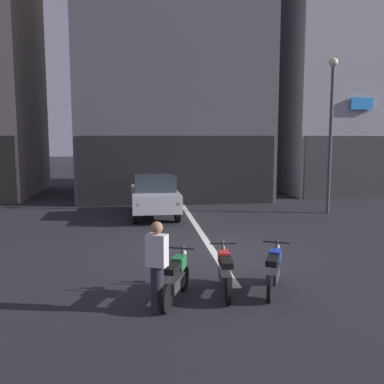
{
  "coord_description": "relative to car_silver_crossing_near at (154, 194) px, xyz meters",
  "views": [
    {
      "loc": [
        -2.02,
        -11.44,
        3.14
      ],
      "look_at": [
        -0.33,
        2.0,
        1.4
      ],
      "focal_mm": 40.1,
      "sensor_mm": 36.0,
      "label": 1
    }
  ],
  "objects": [
    {
      "name": "street_lamp",
      "position": [
        7.17,
        -0.12,
        2.97
      ],
      "size": [
        0.36,
        0.36,
        6.28
      ],
      "color": "#47474C",
      "rests_on": "ground"
    },
    {
      "name": "car_silver_crossing_near",
      "position": [
        0.0,
        0.0,
        0.0
      ],
      "size": [
        1.85,
        4.14,
        1.64
      ],
      "color": "black",
      "rests_on": "ground"
    },
    {
      "name": "ground_plane",
      "position": [
        1.4,
        -5.39,
        -0.89
      ],
      "size": [
        120.0,
        120.0,
        0.0
      ],
      "primitive_type": "plane",
      "color": "#232328"
    },
    {
      "name": "person_by_motorcycles",
      "position": [
        -0.31,
        -9.42,
        -0.03
      ],
      "size": [
        0.42,
        0.36,
        1.67
      ],
      "color": "#23232D",
      "rests_on": "ground"
    },
    {
      "name": "lane_centre_line",
      "position": [
        1.4,
        0.61,
        -0.88
      ],
      "size": [
        0.2,
        18.0,
        0.01
      ],
      "primitive_type": "cube",
      "color": "silver",
      "rests_on": "ground"
    },
    {
      "name": "motorcycle_blue_row_centre",
      "position": [
        2.09,
        -8.66,
        -0.43
      ],
      "size": [
        0.78,
        1.55,
        0.98
      ],
      "color": "black",
      "rests_on": "ground"
    },
    {
      "name": "motorcycle_red_row_left_mid",
      "position": [
        1.08,
        -8.65,
        -0.43
      ],
      "size": [
        0.55,
        1.67,
        0.98
      ],
      "color": "black",
      "rests_on": "ground"
    },
    {
      "name": "building_mid_block",
      "position": [
        1.22,
        7.76,
        6.54
      ],
      "size": [
        9.43,
        9.92,
        14.87
      ],
      "color": "#56565B",
      "rests_on": "ground"
    },
    {
      "name": "building_far_right",
      "position": [
        11.64,
        7.76,
        7.47
      ],
      "size": [
        8.16,
        7.87,
        16.75
      ],
      "color": "#9E9EA3",
      "rests_on": "ground"
    },
    {
      "name": "motorcycle_green_row_leftmost",
      "position": [
        0.07,
        -8.9,
        -0.43
      ],
      "size": [
        0.73,
        1.58,
        0.98
      ],
      "color": "black",
      "rests_on": "ground"
    }
  ]
}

